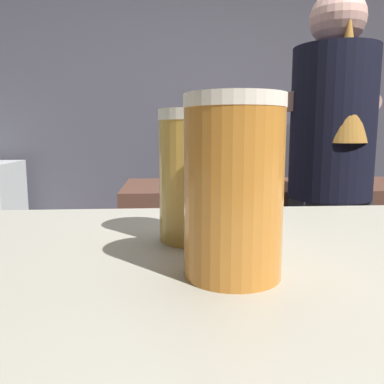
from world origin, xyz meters
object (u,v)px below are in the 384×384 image
object	(u,v)px
pint_glass_near	(233,187)
mixing_bowl	(245,181)
bottle_hot_sauce	(225,117)
bottle_vinegar	(278,116)
pint_glass_far	(196,176)
chefs_knife	(349,184)
bottle_soy	(245,116)
bartender	(331,174)
bottle_olive_oil	(206,117)

from	to	relation	value
pint_glass_near	mixing_bowl	bearing A→B (deg)	78.12
bottle_hot_sauce	bottle_vinegar	bearing A→B (deg)	-19.91
pint_glass_near	pint_glass_far	bearing A→B (deg)	100.75
chefs_knife	bottle_hot_sauce	size ratio (longest dim) A/B	1.37
pint_glass_far	bottle_hot_sauce	xyz separation A→B (m)	(0.48, 2.96, 0.18)
mixing_bowl	chefs_knife	bearing A→B (deg)	3.05
mixing_bowl	bottle_soy	size ratio (longest dim) A/B	0.92
pint_glass_far	bottle_vinegar	bearing A→B (deg)	72.42
bottle_soy	bottle_vinegar	world-z (taller)	bottle_soy
bottle_soy	bottle_hot_sauce	distance (m)	0.20
mixing_bowl	pint_glass_near	size ratio (longest dim) A/B	1.20
bartender	bottle_vinegar	size ratio (longest dim) A/B	9.75
mixing_bowl	bottle_olive_oil	world-z (taller)	bottle_olive_oil
bartender	mixing_bowl	world-z (taller)	bartender
bottle_olive_oil	mixing_bowl	bearing A→B (deg)	-87.47
bottle_olive_oil	bartender	bearing A→B (deg)	-78.79
bottle_vinegar	mixing_bowl	bearing A→B (deg)	-112.48
bottle_soy	bottle_olive_oil	bearing A→B (deg)	160.41
pint_glass_near	bottle_soy	xyz separation A→B (m)	(0.60, 2.93, 0.18)
pint_glass_far	bottle_soy	distance (m)	2.89
bartender	pint_glass_near	xyz separation A→B (m)	(-0.64, -1.29, 0.13)
bottle_hot_sauce	bottle_olive_oil	distance (m)	0.18
chefs_knife	bottle_vinegar	world-z (taller)	bottle_vinegar
bottle_soy	bottle_vinegar	distance (m)	0.27
pint_glass_far	bottle_vinegar	size ratio (longest dim) A/B	0.78
chefs_knife	bottle_hot_sauce	bearing A→B (deg)	114.45
bottle_soy	pint_glass_near	bearing A→B (deg)	-101.61
pint_glass_near	bottle_vinegar	xyz separation A→B (m)	(0.87, 2.93, 0.18)
bottle_vinegar	bottle_hot_sauce	size ratio (longest dim) A/B	1.01
bartender	pint_glass_near	bearing A→B (deg)	151.92
bartender	mixing_bowl	xyz separation A→B (m)	(-0.29, 0.38, -0.08)
chefs_knife	bottle_soy	bearing A→B (deg)	110.55
bartender	bottle_soy	world-z (taller)	bartender
bottle_hot_sauce	bartender	bearing A→B (deg)	-84.43
chefs_knife	pint_glass_far	bearing A→B (deg)	-114.34
bottle_hot_sauce	bottle_olive_oil	size ratio (longest dim) A/B	1.00
bottle_soy	bottle_olive_oil	distance (m)	0.33
bottle_hot_sauce	bottle_soy	bearing A→B (deg)	-46.23
mixing_bowl	pint_glass_far	world-z (taller)	pint_glass_far
bartender	mixing_bowl	distance (m)	0.48
chefs_knife	bottle_olive_oil	world-z (taller)	bottle_olive_oil
pint_glass_far	bottle_vinegar	xyz separation A→B (m)	(0.89, 2.82, 0.18)
pint_glass_near	pint_glass_far	distance (m)	0.11
pint_glass_near	chefs_knife	bearing A→B (deg)	61.67
chefs_knife	pint_glass_far	xyz separation A→B (m)	(-0.94, -1.59, 0.22)
mixing_bowl	bottle_hot_sauce	bearing A→B (deg)	85.45
pint_glass_near	bottle_hot_sauce	size ratio (longest dim) A/B	0.82
mixing_bowl	bottle_vinegar	world-z (taller)	bottle_vinegar
bartender	bottle_vinegar	world-z (taller)	bartender
bottle_soy	bartender	bearing A→B (deg)	-88.78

